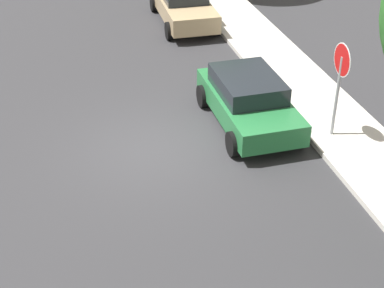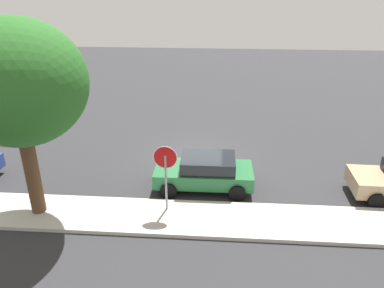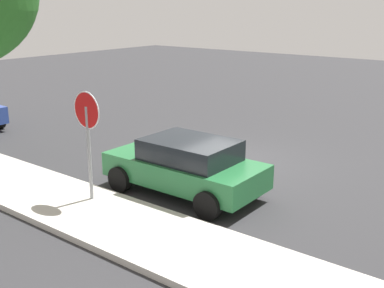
# 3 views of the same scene
# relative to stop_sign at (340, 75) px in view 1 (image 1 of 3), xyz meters

# --- Properties ---
(ground_plane) EXTENTS (60.00, 60.00, 0.00)m
(ground_plane) POSITION_rel_stop_sign_xyz_m (-0.73, -4.50, -1.83)
(ground_plane) COLOR #2D2D30
(sidewalk_curb) EXTENTS (32.00, 2.11, 0.14)m
(sidewalk_curb) POSITION_rel_stop_sign_xyz_m (-0.73, 0.43, -1.76)
(sidewalk_curb) COLOR beige
(sidewalk_curb) RESTS_ON ground_plane
(stop_sign) EXTENTS (0.84, 0.08, 2.63)m
(stop_sign) POSITION_rel_stop_sign_xyz_m (0.00, 0.00, 0.00)
(stop_sign) COLOR gray
(stop_sign) RESTS_ON ground_plane
(parked_car_green) EXTENTS (3.90, 2.01, 1.38)m
(parked_car_green) POSITION_rel_stop_sign_xyz_m (-1.29, -1.85, -1.10)
(parked_car_green) COLOR #236B38
(parked_car_green) RESTS_ON ground_plane
(parked_car_tan) EXTENTS (4.53, 2.04, 1.40)m
(parked_car_tan) POSITION_rel_stop_sign_xyz_m (-9.26, -1.62, -1.09)
(parked_car_tan) COLOR tan
(parked_car_tan) RESTS_ON ground_plane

